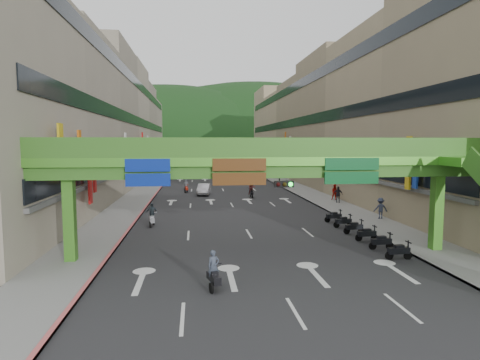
{
  "coord_description": "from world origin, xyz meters",
  "views": [
    {
      "loc": [
        -3.94,
        -17.17,
        6.84
      ],
      "look_at": [
        0.0,
        18.0,
        3.5
      ],
      "focal_mm": 30.0,
      "sensor_mm": 36.0,
      "label": 1
    }
  ],
  "objects": [
    {
      "name": "scooter_rider_near",
      "position": [
        -3.14,
        1.0,
        0.84
      ],
      "size": [
        0.74,
        1.58,
        1.85
      ],
      "color": "black",
      "rests_on": "ground"
    },
    {
      "name": "parked_scooter_row",
      "position": [
        7.8,
        10.0,
        0.52
      ],
      "size": [
        1.6,
        11.55,
        1.08
      ],
      "color": "black",
      "rests_on": "ground"
    },
    {
      "name": "pedestrian_dark",
      "position": [
        11.85,
        25.64,
        0.9
      ],
      "size": [
        1.13,
        0.7,
        1.79
      ],
      "primitive_type": "imported",
      "rotation": [
        0.0,
        0.0,
        -0.27
      ],
      "color": "black",
      "rests_on": "ground"
    },
    {
      "name": "sidewalk_right",
      "position": [
        11.0,
        50.0,
        0.07
      ],
      "size": [
        4.0,
        140.0,
        0.15
      ],
      "primitive_type": "cube",
      "color": "gray",
      "rests_on": "ground"
    },
    {
      "name": "curb_left",
      "position": [
        -9.1,
        50.0,
        0.09
      ],
      "size": [
        0.2,
        140.0,
        0.18
      ],
      "primitive_type": "cube",
      "color": "#CC5959",
      "rests_on": "ground"
    },
    {
      "name": "road_slab",
      "position": [
        0.0,
        50.0,
        0.01
      ],
      "size": [
        18.0,
        140.0,
        0.02
      ],
      "primitive_type": "cube",
      "color": "#28282B",
      "rests_on": "ground"
    },
    {
      "name": "hill_left",
      "position": [
        -15.0,
        160.0,
        0.0
      ],
      "size": [
        168.0,
        140.0,
        112.0
      ],
      "primitive_type": "ellipsoid",
      "color": "#1C4419",
      "rests_on": "ground"
    },
    {
      "name": "scooter_rider_left",
      "position": [
        -7.5,
        15.63,
        0.95
      ],
      "size": [
        0.97,
        1.59,
        1.92
      ],
      "color": "gray",
      "rests_on": "ground"
    },
    {
      "name": "building_row_right",
      "position": [
        18.93,
        50.0,
        9.46
      ],
      "size": [
        12.8,
        95.0,
        19.0
      ],
      "color": "gray",
      "rests_on": "ground"
    },
    {
      "name": "bunting_string",
      "position": [
        0.0,
        30.0,
        5.96
      ],
      "size": [
        26.0,
        0.36,
        0.47
      ],
      "color": "black",
      "rests_on": "ground"
    },
    {
      "name": "sidewalk_left",
      "position": [
        -11.0,
        50.0,
        0.07
      ],
      "size": [
        4.0,
        140.0,
        0.15
      ],
      "primitive_type": "cube",
      "color": "gray",
      "rests_on": "ground"
    },
    {
      "name": "overpass_near",
      "position": [
        0.93,
        5.38,
        5.21
      ],
      "size": [
        28.0,
        12.27,
        7.1
      ],
      "color": "#4C9E2D",
      "rests_on": "ground"
    },
    {
      "name": "scooter_rider_mid",
      "position": [
        2.98,
        31.69,
        1.13
      ],
      "size": [
        0.92,
        1.6,
        2.17
      ],
      "color": "black",
      "rests_on": "ground"
    },
    {
      "name": "curb_right",
      "position": [
        9.1,
        50.0,
        0.09
      ],
      "size": [
        0.2,
        140.0,
        0.18
      ],
      "primitive_type": "cube",
      "color": "gray",
      "rests_on": "ground"
    },
    {
      "name": "hill_right",
      "position": [
        25.0,
        180.0,
        0.0
      ],
      "size": [
        208.0,
        176.0,
        128.0
      ],
      "primitive_type": "ellipsoid",
      "color": "#1C4419",
      "rests_on": "ground"
    },
    {
      "name": "pedestrian_blue",
      "position": [
        12.2,
        16.0,
        0.92
      ],
      "size": [
        0.9,
        0.63,
        1.84
      ],
      "primitive_type": "imported",
      "rotation": [
        0.0,
        0.0,
        3.05
      ],
      "color": "#31384F",
      "rests_on": "ground"
    },
    {
      "name": "building_row_left",
      "position": [
        -18.93,
        50.0,
        9.46
      ],
      "size": [
        12.8,
        95.0,
        19.0
      ],
      "color": "#9E937F",
      "rests_on": "ground"
    },
    {
      "name": "pedestrian_red",
      "position": [
        12.19,
        27.49,
        0.92
      ],
      "size": [
        1.01,
        0.86,
        1.83
      ],
      "primitive_type": "imported",
      "rotation": [
        0.0,
        0.0,
        -0.21
      ],
      "color": "#A9100A",
      "rests_on": "ground"
    },
    {
      "name": "car_silver",
      "position": [
        -2.84,
        35.0,
        0.71
      ],
      "size": [
        2.01,
        4.48,
        1.43
      ],
      "primitive_type": "imported",
      "rotation": [
        0.0,
        0.0,
        -0.12
      ],
      "color": "#B3B1B9",
      "rests_on": "ground"
    },
    {
      "name": "car_yellow",
      "position": [
        0.7,
        51.04,
        0.73
      ],
      "size": [
        2.24,
        4.49,
        1.47
      ],
      "primitive_type": "imported",
      "rotation": [
        0.0,
        0.0,
        0.12
      ],
      "color": "gold",
      "rests_on": "ground"
    },
    {
      "name": "overpass_far",
      "position": [
        0.0,
        65.0,
        5.4
      ],
      "size": [
        28.0,
        2.2,
        7.1
      ],
      "color": "#4C9E2D",
      "rests_on": "ground"
    },
    {
      "name": "scooter_rider_far",
      "position": [
        -5.22,
        37.56,
        0.98
      ],
      "size": [
        0.87,
        1.58,
        1.95
      ],
      "color": "#6E0F04",
      "rests_on": "ground"
    },
    {
      "name": "ground",
      "position": [
        0.0,
        0.0,
        0.0
      ],
      "size": [
        320.0,
        320.0,
        0.0
      ],
      "primitive_type": "plane",
      "color": "black",
      "rests_on": "ground"
    }
  ]
}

